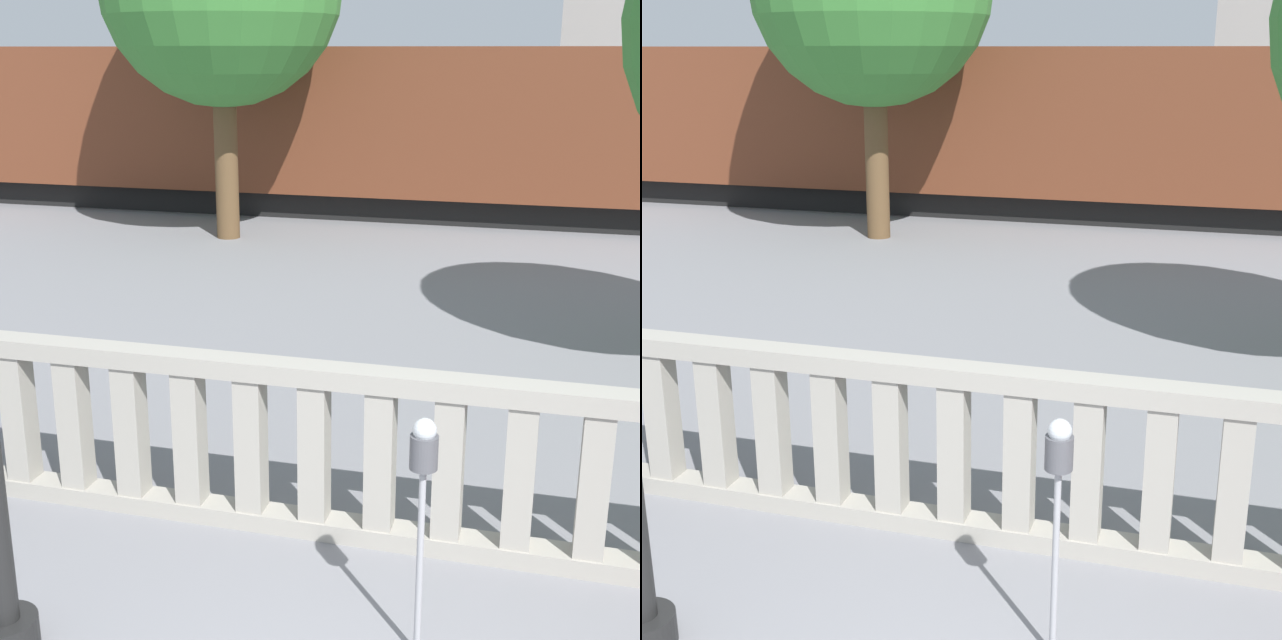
# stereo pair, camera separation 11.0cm
# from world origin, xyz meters

# --- Properties ---
(balustrade) EXTENTS (14.89, 0.24, 1.33)m
(balustrade) POSITION_xyz_m (0.00, 2.76, 0.66)
(balustrade) COLOR #9E998E
(balustrade) RESTS_ON ground
(parking_meter) EXTENTS (0.16, 0.16, 1.52)m
(parking_meter) POSITION_xyz_m (0.23, 1.59, 1.21)
(parking_meter) COLOR #99999E
(parking_meter) RESTS_ON ground
(train_near) EXTENTS (23.84, 3.18, 4.09)m
(train_near) POSITION_xyz_m (-5.03, 16.27, 1.84)
(train_near) COLOR black
(train_near) RESTS_ON ground
(train_far) EXTENTS (26.57, 2.85, 3.82)m
(train_far) POSITION_xyz_m (-5.83, 28.25, 1.70)
(train_far) COLOR black
(train_far) RESTS_ON ground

